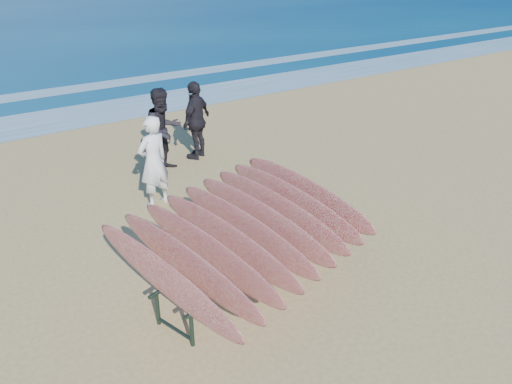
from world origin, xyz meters
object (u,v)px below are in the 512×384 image
Objects in this scene: person_white at (153,162)px; person_dark_b at (196,120)px; surfboard_rack at (248,231)px; person_dark_a at (164,130)px.

person_white is 2.61m from person_dark_b.
surfboard_rack is 3.22m from person_white.
surfboard_rack is at bearing 37.37° from person_dark_b.
person_white is at bearing 11.08° from person_dark_b.
person_dark_a is (0.94, 1.49, 0.04)m from person_white.
person_dark_a reaches higher than surfboard_rack.
person_dark_b is at bearing -151.66° from person_white.
person_dark_a is at bearing -15.71° from person_dark_b.
surfboard_rack is 4.80m from person_dark_a.
person_white is at bearing 74.64° from surfboard_rack.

